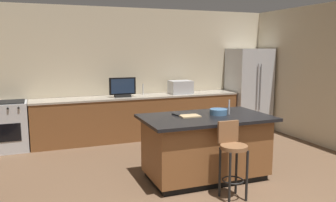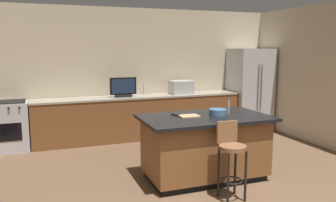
# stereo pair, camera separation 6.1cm
# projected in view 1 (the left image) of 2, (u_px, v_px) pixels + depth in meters

# --- Properties ---
(wall_back) EXTENTS (6.69, 0.12, 2.74)m
(wall_back) POSITION_uv_depth(u_px,v_px,m) (136.00, 73.00, 7.49)
(wall_back) COLOR beige
(wall_back) RESTS_ON ground_plane
(wall_right) EXTENTS (0.12, 5.28, 2.74)m
(wall_right) POSITION_uv_depth(u_px,v_px,m) (336.00, 77.00, 6.35)
(wall_right) COLOR beige
(wall_right) RESTS_ON ground_plane
(counter_back) EXTENTS (4.37, 0.62, 0.91)m
(counter_back) POSITION_uv_depth(u_px,v_px,m) (140.00, 117.00, 7.26)
(counter_back) COLOR brown
(counter_back) RESTS_ON ground_plane
(kitchen_island) EXTENTS (1.85, 1.07, 0.93)m
(kitchen_island) POSITION_uv_depth(u_px,v_px,m) (205.00, 147.00, 5.01)
(kitchen_island) COLOR black
(kitchen_island) RESTS_ON ground_plane
(refrigerator) EXTENTS (0.88, 0.79, 1.89)m
(refrigerator) POSITION_uv_depth(u_px,v_px,m) (249.00, 89.00, 8.06)
(refrigerator) COLOR #B7BABF
(refrigerator) RESTS_ON ground_plane
(range_oven) EXTENTS (0.80, 0.63, 0.93)m
(range_oven) POSITION_uv_depth(u_px,v_px,m) (5.00, 127.00, 6.34)
(range_oven) COLOR #B7BABF
(range_oven) RESTS_ON ground_plane
(microwave) EXTENTS (0.48, 0.36, 0.29)m
(microwave) POSITION_uv_depth(u_px,v_px,m) (180.00, 87.00, 7.50)
(microwave) COLOR #B7BABF
(microwave) RESTS_ON counter_back
(tv_monitor) EXTENTS (0.54, 0.16, 0.40)m
(tv_monitor) POSITION_uv_depth(u_px,v_px,m) (123.00, 88.00, 6.99)
(tv_monitor) COLOR black
(tv_monitor) RESTS_ON counter_back
(sink_faucet_back) EXTENTS (0.02, 0.02, 0.24)m
(sink_faucet_back) POSITION_uv_depth(u_px,v_px,m) (143.00, 89.00, 7.31)
(sink_faucet_back) COLOR #B2B2B7
(sink_faucet_back) RESTS_ON counter_back
(sink_faucet_island) EXTENTS (0.02, 0.02, 0.22)m
(sink_faucet_island) POSITION_uv_depth(u_px,v_px,m) (229.00, 107.00, 5.06)
(sink_faucet_island) COLOR #B2B2B7
(sink_faucet_island) RESTS_ON kitchen_island
(bar_stool_center) EXTENTS (0.34, 0.34, 0.98)m
(bar_stool_center) POSITION_uv_depth(u_px,v_px,m) (232.00, 153.00, 4.32)
(bar_stool_center) COLOR brown
(bar_stool_center) RESTS_ON ground_plane
(fruit_bowl) EXTENTS (0.26, 0.26, 0.08)m
(fruit_bowl) POSITION_uv_depth(u_px,v_px,m) (218.00, 112.00, 5.06)
(fruit_bowl) COLOR #3F668C
(fruit_bowl) RESTS_ON kitchen_island
(cell_phone) EXTENTS (0.10, 0.16, 0.01)m
(cell_phone) POSITION_uv_depth(u_px,v_px,m) (192.00, 115.00, 5.02)
(cell_phone) COLOR black
(cell_phone) RESTS_ON kitchen_island
(tv_remote) EXTENTS (0.08, 0.18, 0.02)m
(tv_remote) POSITION_uv_depth(u_px,v_px,m) (176.00, 115.00, 5.00)
(tv_remote) COLOR black
(tv_remote) RESTS_ON kitchen_island
(cutting_board) EXTENTS (0.29, 0.22, 0.02)m
(cutting_board) POSITION_uv_depth(u_px,v_px,m) (190.00, 116.00, 4.92)
(cutting_board) COLOR tan
(cutting_board) RESTS_ON kitchen_island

